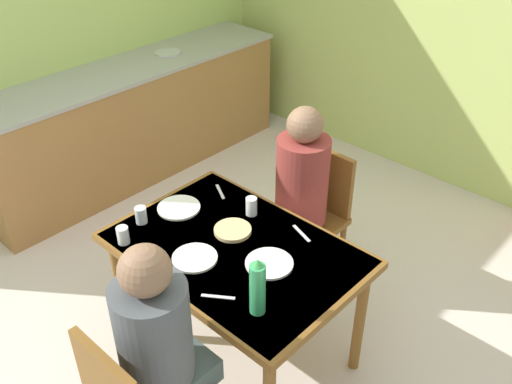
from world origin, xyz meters
TOP-DOWN VIEW (x-y plane):
  - ground_plane at (0.00, 0.00)m, footprint 6.50×6.50m
  - kitchen_counter at (-1.71, 0.90)m, footprint 0.61×2.65m
  - dining_table at (0.27, 0.05)m, footprint 1.21×0.83m
  - chair_far_diner at (0.17, 0.82)m, footprint 0.40×0.40m
  - person_near_diner at (0.47, -0.58)m, footprint 0.30×0.37m
  - person_far_diner at (0.17, 0.68)m, footprint 0.30×0.37m
  - water_bottle_green_near at (0.64, -0.19)m, footprint 0.07×0.07m
  - dinner_plate_near_left at (-0.18, 0.08)m, footprint 0.23×0.23m
  - dinner_plate_near_right at (0.48, 0.07)m, footprint 0.23×0.23m
  - dinner_plate_far_center at (0.20, -0.14)m, footprint 0.22×0.22m
  - drinking_glass_by_near_diner at (-0.15, -0.29)m, footprint 0.06×0.06m
  - drinking_glass_by_far_diner at (0.14, 0.31)m, footprint 0.06×0.06m
  - drinking_glass_spare_center at (-0.22, -0.13)m, footprint 0.06×0.06m
  - bread_plate_sliced at (0.18, 0.13)m, footprint 0.19×0.19m
  - cutlery_knife_near at (0.46, -0.24)m, footprint 0.13×0.10m
  - cutlery_fork_near at (-0.13, 0.34)m, footprint 0.14×0.09m
  - cutlery_knife_far at (0.44, 0.35)m, footprint 0.15×0.06m

SIDE VIEW (x-z plane):
  - ground_plane at x=0.00m, z-range 0.00..0.00m
  - kitchen_counter at x=-1.71m, z-range 0.00..0.91m
  - chair_far_diner at x=0.17m, z-range 0.06..0.93m
  - dining_table at x=0.27m, z-range 0.28..1.02m
  - cutlery_knife_near at x=0.46m, z-range 0.73..0.74m
  - cutlery_fork_near at x=-0.13m, z-range 0.73..0.74m
  - cutlery_knife_far at x=0.44m, z-range 0.73..0.74m
  - dinner_plate_near_left at x=-0.18m, z-range 0.73..0.74m
  - dinner_plate_near_right at x=0.48m, z-range 0.73..0.74m
  - dinner_plate_far_center at x=0.20m, z-range 0.73..0.74m
  - bread_plate_sliced at x=0.18m, z-range 0.73..0.75m
  - drinking_glass_spare_center at x=-0.22m, z-range 0.73..0.82m
  - drinking_glass_by_near_diner at x=-0.15m, z-range 0.73..0.82m
  - person_near_diner at x=0.47m, z-range 0.40..1.17m
  - person_far_diner at x=0.17m, z-range 0.40..1.17m
  - drinking_glass_by_far_diner at x=0.14m, z-range 0.73..0.83m
  - water_bottle_green_near at x=0.64m, z-range 0.72..1.01m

